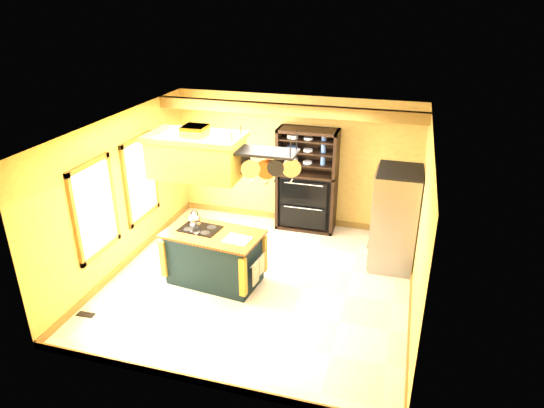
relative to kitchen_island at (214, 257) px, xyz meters
The scene contains 15 objects.
floor 0.90m from the kitchen_island, 14.45° to the left, with size 5.00×5.00×0.00m, color beige.
ceiling 2.36m from the kitchen_island, 14.45° to the left, with size 5.00×5.00×0.00m, color white.
wall_back 2.93m from the kitchen_island, 74.55° to the left, with size 5.00×0.02×2.70m, color gold.
wall_front 2.58m from the kitchen_island, 72.14° to the right, with size 5.00×0.02×2.70m, color gold.
wall_left 1.97m from the kitchen_island, behind, with size 0.02×5.00×2.70m, color gold.
wall_right 3.37m from the kitchen_island, ahead, with size 0.02×5.00×2.70m, color gold.
ceiling_beam 2.94m from the kitchen_island, 68.53° to the left, with size 5.00×0.15×0.20m, color olive.
window_near 2.05m from the kitchen_island, 160.54° to the right, with size 0.06×1.06×1.56m.
window_far 2.11m from the kitchen_island, 155.30° to the left, with size 0.06×1.06×1.56m.
kitchen_island is the anchor object (origin of this frame).
range_hood 1.79m from the kitchen_island, behind, with size 1.48×0.83×0.80m.
pot_rack 2.03m from the kitchen_island, ahead, with size 1.04×0.48×0.78m.
refrigerator 3.20m from the kitchen_island, 26.40° to the left, with size 0.77×0.91×1.77m.
hutch 2.70m from the kitchen_island, 67.02° to the left, with size 1.20×0.55×2.12m.
floor_register 2.17m from the kitchen_island, 136.95° to the right, with size 0.28×0.12×0.01m, color black.
Camera 1 is at (2.15, -6.72, 4.56)m, focal length 32.00 mm.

